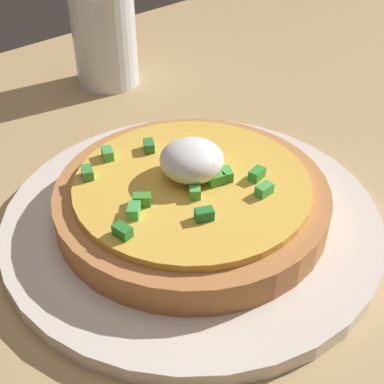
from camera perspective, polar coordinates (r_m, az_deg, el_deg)
The scene contains 4 objects.
dining_table at distance 48.16cm, azimuth -2.04°, elevation -0.57°, with size 129.34×75.47×2.44cm, color tan.
plate at distance 42.94cm, azimuth 0.00°, elevation -2.82°, with size 29.78×29.78×1.32cm, color silver.
pizza at distance 41.52cm, azimuth -0.01°, elevation -0.39°, with size 21.20×21.20×5.95cm.
cup_far at distance 64.24cm, azimuth -9.21°, elevation 15.31°, with size 7.19×7.19×10.77cm.
Camera 1 is at (-24.02, -29.46, 30.80)cm, focal length 50.17 mm.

